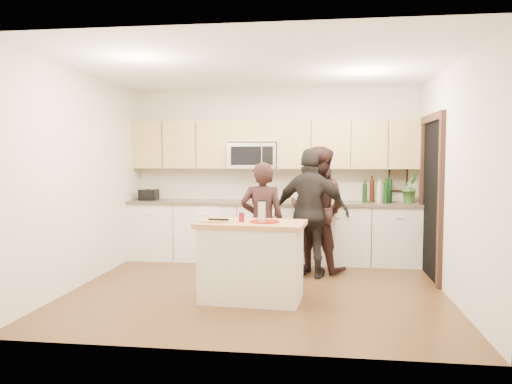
# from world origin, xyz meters

# --- Properties ---
(floor) EXTENTS (4.50, 4.50, 0.00)m
(floor) POSITION_xyz_m (0.00, 0.00, 0.00)
(floor) COLOR #51331C
(floor) RESTS_ON ground
(room_shell) EXTENTS (4.52, 4.02, 2.71)m
(room_shell) POSITION_xyz_m (0.00, 0.00, 1.73)
(room_shell) COLOR beige
(room_shell) RESTS_ON ground
(back_cabinetry) EXTENTS (4.50, 0.66, 0.94)m
(back_cabinetry) POSITION_xyz_m (0.00, 1.69, 0.47)
(back_cabinetry) COLOR silver
(back_cabinetry) RESTS_ON ground
(upper_cabinetry) EXTENTS (4.50, 0.33, 0.75)m
(upper_cabinetry) POSITION_xyz_m (0.03, 1.83, 1.84)
(upper_cabinetry) COLOR tan
(upper_cabinetry) RESTS_ON ground
(microwave) EXTENTS (0.76, 0.41, 0.40)m
(microwave) POSITION_xyz_m (-0.31, 1.80, 1.65)
(microwave) COLOR silver
(microwave) RESTS_ON ground
(doorway) EXTENTS (0.06, 1.25, 2.20)m
(doorway) POSITION_xyz_m (2.23, 0.90, 1.16)
(doorway) COLOR black
(doorway) RESTS_ON ground
(framed_picture) EXTENTS (0.30, 0.03, 0.38)m
(framed_picture) POSITION_xyz_m (1.95, 1.98, 1.28)
(framed_picture) COLOR black
(framed_picture) RESTS_ON ground
(dish_towel) EXTENTS (0.34, 0.60, 0.48)m
(dish_towel) POSITION_xyz_m (-0.95, 1.50, 0.80)
(dish_towel) COLOR white
(dish_towel) RESTS_ON ground
(island) EXTENTS (1.25, 0.79, 0.90)m
(island) POSITION_xyz_m (-0.01, -0.47, 0.45)
(island) COLOR silver
(island) RESTS_ON ground
(red_plate) EXTENTS (0.33, 0.33, 0.02)m
(red_plate) POSITION_xyz_m (0.14, -0.49, 0.91)
(red_plate) COLOR maroon
(red_plate) RESTS_ON island
(box_grater) EXTENTS (0.10, 0.06, 0.24)m
(box_grater) POSITION_xyz_m (0.11, -0.52, 1.04)
(box_grater) COLOR silver
(box_grater) RESTS_ON red_plate
(drink_glass) EXTENTS (0.06, 0.06, 0.10)m
(drink_glass) POSITION_xyz_m (-0.12, -0.49, 0.95)
(drink_glass) COLOR maroon
(drink_glass) RESTS_ON island
(cutting_board) EXTENTS (0.26, 0.20, 0.02)m
(cutting_board) POSITION_xyz_m (-0.46, -0.56, 0.91)
(cutting_board) COLOR #B57A4B
(cutting_board) RESTS_ON island
(tongs) EXTENTS (0.24, 0.05, 0.02)m
(tongs) POSITION_xyz_m (-0.38, -0.54, 0.93)
(tongs) COLOR black
(tongs) RESTS_ON cutting_board
(knife) EXTENTS (0.22, 0.04, 0.01)m
(knife) POSITION_xyz_m (-0.29, -0.63, 0.92)
(knife) COLOR silver
(knife) RESTS_ON cutting_board
(toaster) EXTENTS (0.27, 0.24, 0.18)m
(toaster) POSITION_xyz_m (-1.98, 1.67, 1.03)
(toaster) COLOR black
(toaster) RESTS_ON back_cabinetry
(bottle_cluster) EXTENTS (0.73, 0.36, 0.41)m
(bottle_cluster) POSITION_xyz_m (1.69, 1.70, 1.12)
(bottle_cluster) COLOR black
(bottle_cluster) RESTS_ON back_cabinetry
(orchid) EXTENTS (0.34, 0.32, 0.49)m
(orchid) POSITION_xyz_m (2.10, 1.72, 1.19)
(orchid) COLOR #39702C
(orchid) RESTS_ON back_cabinetry
(woman_left) EXTENTS (0.58, 0.40, 1.57)m
(woman_left) POSITION_xyz_m (0.01, 0.38, 0.78)
(woman_left) COLOR black
(woman_left) RESTS_ON ground
(woman_center) EXTENTS (1.06, 0.95, 1.78)m
(woman_center) POSITION_xyz_m (0.71, 1.13, 0.89)
(woman_center) COLOR black
(woman_center) RESTS_ON ground
(woman_right) EXTENTS (1.09, 0.60, 1.75)m
(woman_right) POSITION_xyz_m (0.63, 0.72, 0.87)
(woman_right) COLOR black
(woman_right) RESTS_ON ground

